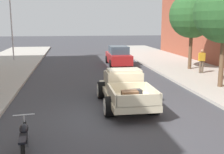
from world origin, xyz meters
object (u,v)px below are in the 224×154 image
car_background_red (118,56)px  street_tree_second (192,15)px  hotrod_truck_cream (124,88)px  motorcycle_parked (24,137)px  pedestrian_sidewalk_right (202,60)px

car_background_red → street_tree_second: 6.95m
hotrod_truck_cream → street_tree_second: street_tree_second is taller
motorcycle_parked → pedestrian_sidewalk_right: 14.59m
street_tree_second → car_background_red: bearing=143.3°
motorcycle_parked → pedestrian_sidewalk_right: pedestrian_sidewalk_right is taller
hotrod_truck_cream → motorcycle_parked: 5.60m
street_tree_second → hotrod_truck_cream: bearing=-130.3°
hotrod_truck_cream → motorcycle_parked: size_ratio=2.34×
hotrod_truck_cream → pedestrian_sidewalk_right: 9.01m
car_background_red → pedestrian_sidewalk_right: size_ratio=2.62×
motorcycle_parked → pedestrian_sidewalk_right: bearing=44.5°
hotrod_truck_cream → motorcycle_parked: bearing=-131.4°
pedestrian_sidewalk_right → car_background_red: bearing=131.6°
pedestrian_sidewalk_right → motorcycle_parked: bearing=-135.5°
motorcycle_parked → car_background_red: size_ratio=0.49×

